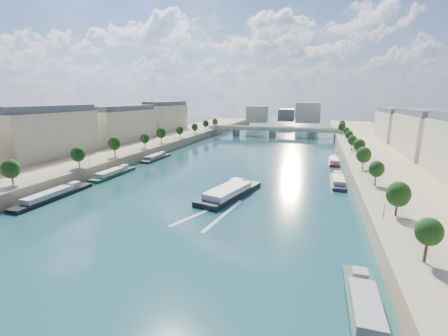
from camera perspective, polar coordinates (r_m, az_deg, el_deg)
The scene contains 17 objects.
ground at distance 136.98m, azimuth 1.37°, elevation -0.46°, with size 700.00×700.00×0.00m, color #0B2431.
quay_left at distance 170.50m, azimuth -22.58°, elevation 2.12°, with size 44.00×520.00×5.00m, color #9E8460.
quay_right at distance 136.06m, azimuth 31.96°, elevation -1.53°, with size 44.00×520.00×5.00m, color #9E8460.
pave_left at distance 160.90m, azimuth -18.54°, elevation 2.77°, with size 14.00×520.00×0.10m, color gray.
pave_right at distance 132.39m, azimuth 25.82°, elevation -0.05°, with size 14.00×520.00×0.10m, color gray.
trees_left at distance 160.50m, azimuth -17.69°, elevation 4.77°, with size 4.80×268.80×8.26m.
trees_right at distance 140.85m, azimuth 24.69°, elevation 3.05°, with size 4.80×268.80×8.26m.
lamps_left at distance 149.88m, azimuth -19.44°, elevation 3.02°, with size 0.36×200.36×4.28m.
lamps_right at distance 136.11m, azimuth 23.79°, elevation 1.66°, with size 0.36×200.36×4.28m.
buildings_left at distance 186.09m, azimuth -23.71°, elevation 7.24°, with size 16.00×226.00×23.20m.
buildings_right at distance 148.87m, azimuth 36.36°, elevation 4.50°, with size 16.00×226.00×23.20m.
skyline at distance 349.46m, azimuth 12.08°, elevation 10.11°, with size 79.00×42.00×22.00m.
bridge at distance 258.80m, azimuth 9.24°, elevation 7.07°, with size 112.00×12.00×8.15m.
tour_barge at distance 101.75m, azimuth 1.05°, elevation -4.67°, with size 16.16×31.99×4.18m.
wake at distance 87.38m, azimuth -2.04°, elevation -8.62°, with size 13.96×25.94×0.04m.
moored_barges_left at distance 113.63m, azimuth -30.18°, elevation -4.80°, with size 5.00×160.37×3.60m.
moored_barges_right at distance 87.79m, azimuth 22.20°, elevation -8.97°, with size 5.00×168.94×3.60m.
Camera 1 is at (36.66, -27.86, 32.72)m, focal length 24.00 mm.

